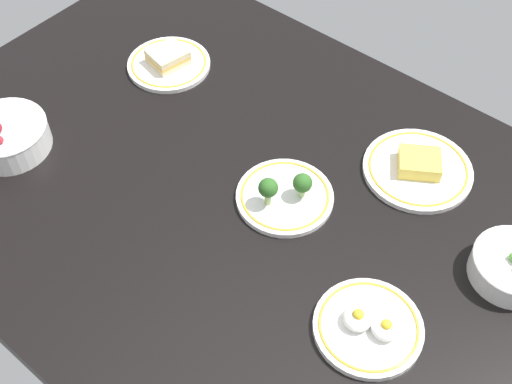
{
  "coord_description": "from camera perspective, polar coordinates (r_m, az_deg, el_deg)",
  "views": [
    {
      "loc": [
        48.9,
        -58.82,
        99.91
      ],
      "look_at": [
        0.0,
        0.0,
        6.0
      ],
      "focal_mm": 46.85,
      "sensor_mm": 36.0,
      "label": 1
    }
  ],
  "objects": [
    {
      "name": "dining_table",
      "position": [
        1.24,
        0.0,
        -1.16
      ],
      "size": [
        144.68,
        94.68,
        4.0
      ],
      "primitive_type": "cube",
      "color": "black",
      "rests_on": "ground"
    },
    {
      "name": "bowl_berries",
      "position": [
        1.38,
        -20.51,
        4.55
      ],
      "size": [
        16.18,
        16.18,
        7.43
      ],
      "color": "white",
      "rests_on": "dining_table"
    },
    {
      "name": "plate_sandwich",
      "position": [
        1.49,
        -7.47,
        10.95
      ],
      "size": [
        18.08,
        18.08,
        4.2
      ],
      "color": "white",
      "rests_on": "dining_table"
    },
    {
      "name": "plate_cheese",
      "position": [
        1.3,
        13.66,
        2.0
      ],
      "size": [
        20.75,
        20.75,
        3.94
      ],
      "color": "white",
      "rests_on": "dining_table"
    },
    {
      "name": "plate_eggs",
      "position": [
        1.09,
        9.59,
        -11.24
      ],
      "size": [
        17.56,
        17.56,
        4.63
      ],
      "color": "white",
      "rests_on": "dining_table"
    },
    {
      "name": "plate_broccoli",
      "position": [
        1.22,
        2.48,
        -0.22
      ],
      "size": [
        17.97,
        17.97,
        7.16
      ],
      "color": "white",
      "rests_on": "dining_table"
    }
  ]
}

